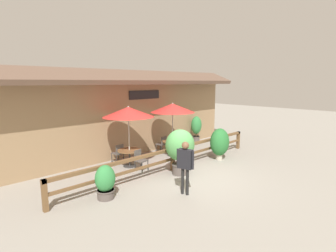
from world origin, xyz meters
The scene contains 16 objects.
ground_plane centered at (0.00, 0.00, 0.00)m, with size 60.00×60.00×0.00m, color gray.
building_facade centered at (0.00, 4.10, 2.16)m, with size 14.28×1.49×4.23m.
patio_railing centered at (0.00, 1.05, 0.70)m, with size 10.40×0.14×0.95m.
patio_umbrella_near centered at (-1.01, 2.70, 2.39)m, with size 2.18×2.18×2.64m.
dining_table_near centered at (-1.01, 2.70, 0.59)m, with size 1.01×1.01×0.74m.
chair_near_streetside centered at (-1.02, 1.94, 0.49)m, with size 0.49×0.49×0.87m.
chair_near_wallside centered at (-1.08, 3.45, 0.49)m, with size 0.43×0.43×0.87m.
patio_umbrella_middle centered at (1.56, 2.61, 2.39)m, with size 2.18×2.18×2.64m.
dining_table_middle centered at (1.56, 2.61, 0.59)m, with size 1.01×1.01×0.74m.
chair_middle_streetside centered at (1.56, 1.85, 0.49)m, with size 0.43×0.43×0.87m.
chair_middle_wallside centered at (1.55, 3.37, 0.49)m, with size 0.48×0.48×0.87m.
potted_plant_entrance_palm centered at (-3.46, 0.60, 0.55)m, with size 0.65×0.58×1.09m.
potted_plant_tall_tropical centered at (-0.16, 0.49, 1.10)m, with size 1.21×1.09×1.81m.
potted_plant_broad_leaf centered at (2.63, 0.55, 0.83)m, with size 0.95×0.85×1.50m.
potted_plant_small_flowering centered at (4.54, 3.55, 0.95)m, with size 0.66×0.60×1.62m.
pedestrian centered at (-1.43, -0.93, 1.13)m, with size 0.33×0.60×1.77m.
Camera 1 is at (-7.48, -6.34, 3.64)m, focal length 28.00 mm.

